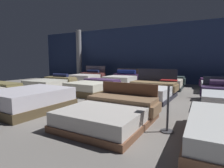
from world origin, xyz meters
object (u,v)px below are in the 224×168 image
object	(u,v)px
price_sign	(168,112)
support_pillar	(79,55)
bed_5	(93,87)
bed_10	(166,83)
bed_8	(87,78)
bed_11	(221,86)
bed_4	(52,84)
bed_6	(148,91)
bed_1	(30,100)
bed_9	(122,80)
bed_2	(111,113)

from	to	relation	value
price_sign	support_pillar	distance (m)	10.53
bed_5	bed_10	bearing A→B (deg)	54.71
bed_8	price_sign	size ratio (longest dim) A/B	2.31
bed_10	bed_11	size ratio (longest dim) A/B	0.92
bed_4	bed_8	size ratio (longest dim) A/B	0.94
bed_11	bed_6	bearing A→B (deg)	-133.16
bed_1	bed_8	xyz separation A→B (m)	(-2.36, 5.86, 0.01)
bed_5	bed_9	distance (m)	2.90
bed_11	support_pillar	size ratio (longest dim) A/B	0.63
bed_8	support_pillar	xyz separation A→B (m)	(-1.73, 1.41, 1.47)
support_pillar	bed_4	bearing A→B (deg)	-67.61
bed_9	bed_11	distance (m)	4.66
bed_2	bed_11	size ratio (longest dim) A/B	0.89
bed_4	bed_6	distance (m)	4.62
bed_2	price_sign	bearing A→B (deg)	3.45
bed_5	support_pillar	bearing A→B (deg)	136.71
bed_1	bed_11	distance (m)	7.50
bed_11	support_pillar	xyz separation A→B (m)	(-8.78, 1.42, 1.52)
bed_4	bed_9	distance (m)	3.70
bed_10	price_sign	bearing A→B (deg)	-79.84
bed_5	bed_11	world-z (taller)	bed_5
bed_2	bed_6	xyz separation A→B (m)	(-0.08, 2.93, 0.04)
bed_10	support_pillar	size ratio (longest dim) A/B	0.58
bed_8	support_pillar	bearing A→B (deg)	137.90
price_sign	bed_4	bearing A→B (deg)	154.55
bed_8	bed_9	size ratio (longest dim) A/B	1.10
bed_11	bed_10	bearing A→B (deg)	178.40
bed_9	bed_11	size ratio (longest dim) A/B	0.91
bed_9	support_pillar	xyz separation A→B (m)	(-4.12, 1.47, 1.47)
bed_10	price_sign	distance (m)	5.77
bed_2	bed_11	bearing A→B (deg)	69.58
bed_11	bed_8	bearing A→B (deg)	176.84
support_pillar	price_sign	bearing A→B (deg)	-43.06
bed_8	bed_11	xyz separation A→B (m)	(7.05, -0.01, -0.05)
bed_5	bed_6	world-z (taller)	bed_6
bed_6	bed_5	bearing A→B (deg)	-173.61
bed_4	bed_6	size ratio (longest dim) A/B	0.98
bed_4	bed_9	xyz separation A→B (m)	(2.33, 2.88, 0.04)
bed_2	bed_11	xyz separation A→B (m)	(2.29, 5.75, 0.02)
bed_4	bed_6	xyz separation A→B (m)	(4.62, 0.11, 0.00)
bed_4	bed_11	size ratio (longest dim) A/B	0.94
bed_2	support_pillar	distance (m)	9.79
bed_1	bed_10	world-z (taller)	bed_1
bed_6	support_pillar	distance (m)	7.83
bed_2	bed_5	xyz separation A→B (m)	(-2.33, 2.80, 0.04)
bed_2	bed_8	bearing A→B (deg)	130.89
bed_2	bed_9	xyz separation A→B (m)	(-2.37, 5.70, 0.08)
bed_2	bed_6	world-z (taller)	bed_6
bed_2	bed_8	size ratio (longest dim) A/B	0.90
bed_4	bed_10	bearing A→B (deg)	29.77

